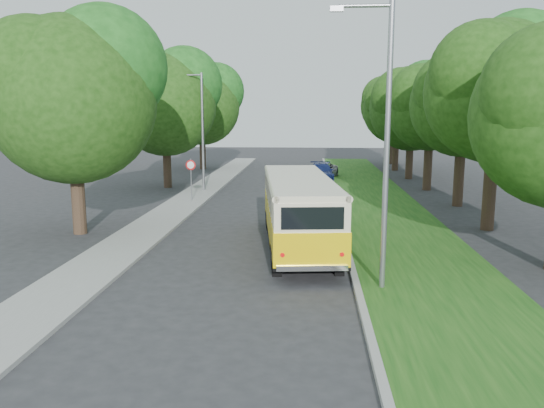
# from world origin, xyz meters

# --- Properties ---
(ground) EXTENTS (120.00, 120.00, 0.00)m
(ground) POSITION_xyz_m (0.00, 0.00, 0.00)
(ground) COLOR #2B2B2E
(ground) RESTS_ON ground
(curb) EXTENTS (0.20, 70.00, 0.15)m
(curb) POSITION_xyz_m (3.60, 5.00, 0.07)
(curb) COLOR gray
(curb) RESTS_ON ground
(grass_verge) EXTENTS (4.50, 70.00, 0.13)m
(grass_verge) POSITION_xyz_m (5.95, 5.00, 0.07)
(grass_verge) COLOR #174913
(grass_verge) RESTS_ON ground
(sidewalk) EXTENTS (2.20, 70.00, 0.12)m
(sidewalk) POSITION_xyz_m (-4.80, 5.00, 0.06)
(sidewalk) COLOR gray
(sidewalk) RESTS_ON ground
(treeline) EXTENTS (24.27, 41.91, 9.46)m
(treeline) POSITION_xyz_m (3.15, 17.99, 5.93)
(treeline) COLOR #332319
(treeline) RESTS_ON ground
(lamppost_near) EXTENTS (1.71, 0.16, 8.00)m
(lamppost_near) POSITION_xyz_m (4.21, -2.50, 4.37)
(lamppost_near) COLOR gray
(lamppost_near) RESTS_ON ground
(lamppost_far) EXTENTS (1.71, 0.16, 7.50)m
(lamppost_far) POSITION_xyz_m (-4.70, 16.00, 4.12)
(lamppost_far) COLOR gray
(lamppost_far) RESTS_ON ground
(warning_sign) EXTENTS (0.56, 0.10, 2.50)m
(warning_sign) POSITION_xyz_m (-4.50, 11.98, 1.71)
(warning_sign) COLOR gray
(warning_sign) RESTS_ON ground
(vintage_bus) EXTENTS (3.38, 9.46, 2.75)m
(vintage_bus) POSITION_xyz_m (1.79, 2.28, 1.37)
(vintage_bus) COLOR yellow
(vintage_bus) RESTS_ON ground
(car_silver) EXTENTS (2.36, 3.85, 1.23)m
(car_silver) POSITION_xyz_m (1.82, 8.72, 0.61)
(car_silver) COLOR #ABACB0
(car_silver) RESTS_ON ground
(car_white) EXTENTS (1.84, 4.30, 1.38)m
(car_white) POSITION_xyz_m (1.84, 12.67, 0.69)
(car_white) COLOR silver
(car_white) RESTS_ON ground
(car_blue) EXTENTS (1.86, 4.55, 1.32)m
(car_blue) POSITION_xyz_m (3.00, 22.11, 0.66)
(car_blue) COLOR navy
(car_blue) RESTS_ON ground
(car_grey) EXTENTS (3.03, 4.93, 1.28)m
(car_grey) POSITION_xyz_m (3.00, 23.09, 0.64)
(car_grey) COLOR slate
(car_grey) RESTS_ON ground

